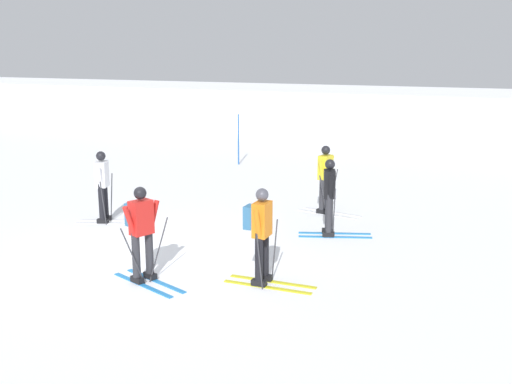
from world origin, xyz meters
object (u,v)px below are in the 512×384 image
skier_yellow (325,177)px  skier_black (330,195)px  trail_marker_pole (238,139)px  skier_red (141,229)px  skier_white (103,185)px  skier_orange (261,231)px

skier_yellow → skier_black: 1.95m
skier_black → trail_marker_pole: trail_marker_pole is taller
skier_red → skier_white: (-3.11, 2.74, -0.04)m
trail_marker_pole → skier_yellow: bearing=-45.1°
skier_white → skier_yellow: bearing=35.1°
skier_yellow → skier_red: size_ratio=1.00×
skier_red → skier_orange: (1.93, 0.79, 0.00)m
skier_orange → skier_yellow: bearing=96.9°
trail_marker_pole → skier_white: bearing=-85.3°
skier_red → trail_marker_pole: (-3.79, 10.97, -0.05)m
skier_yellow → trail_marker_pole: bearing=134.9°
skier_red → skier_white: size_ratio=1.00×
skier_orange → skier_white: same height
skier_white → trail_marker_pole: (-0.68, 8.24, -0.01)m
skier_yellow → skier_orange: bearing=-83.1°
skier_black → skier_white: 5.32m
skier_yellow → skier_white: (-4.43, -3.11, 0.00)m
skier_red → skier_white: bearing=138.6°
skier_orange → skier_white: 5.40m
skier_white → trail_marker_pole: bearing=94.7°
skier_yellow → skier_white: size_ratio=1.00×
skier_red → skier_orange: same height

